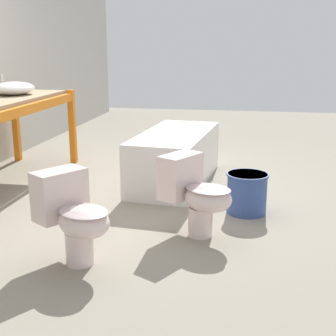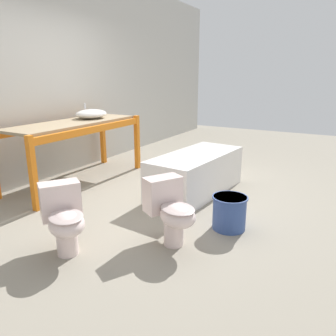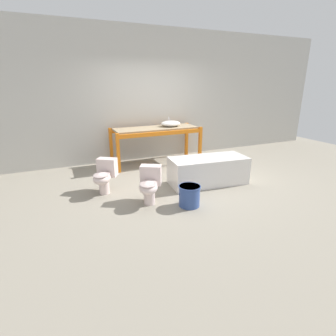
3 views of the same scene
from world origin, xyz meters
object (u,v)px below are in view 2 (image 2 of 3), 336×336
Objects in this scene: toilet_near at (171,209)px; bucket_white at (229,212)px; sink_basin at (91,114)px; toilet_far at (64,216)px; bathtub_main at (196,170)px.

bucket_white is at bearing -5.38° from toilet_near.
sink_basin reaches higher than toilet_near.
toilet_far is (-0.60, 0.73, 0.00)m from toilet_near.
toilet_far is 1.60m from bucket_white.
bathtub_main is at bearing 42.60° from bucket_white.
bucket_white is at bearing -131.81° from bathtub_main.
toilet_near is 0.94m from toilet_far.
sink_basin is 0.31× the size of bathtub_main.
bucket_white is (-0.78, -2.48, -0.77)m from sink_basin.
toilet_near is at bearing -16.44° from toilet_far.
bathtub_main is 1.41m from toilet_near.
toilet_near is at bearing 145.30° from bucket_white.
bathtub_main is at bearing 23.73° from toilet_far.
toilet_near is 0.68m from bucket_white.
sink_basin is 1.37× the size of bucket_white.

